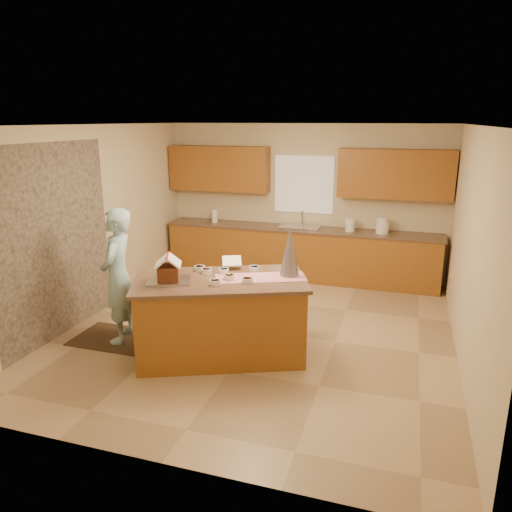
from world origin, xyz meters
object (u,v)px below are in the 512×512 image
(tinsel_tree, at_px, (290,252))
(gingerbread_house, at_px, (168,270))
(island_base, at_px, (221,319))
(boy, at_px, (118,276))

(tinsel_tree, relative_size, gingerbread_house, 1.51)
(island_base, distance_m, gingerbread_house, 0.87)
(island_base, height_order, boy, boy)
(island_base, xyz_separation_m, gingerbread_house, (-0.52, -0.27, 0.65))
(tinsel_tree, xyz_separation_m, gingerbread_house, (-1.26, -0.64, -0.15))
(boy, bearing_deg, tinsel_tree, 86.19)
(gingerbread_house, bearing_deg, island_base, 28.00)
(island_base, xyz_separation_m, tinsel_tree, (0.74, 0.37, 0.80))
(boy, bearing_deg, island_base, 76.08)
(boy, relative_size, gingerbread_house, 4.46)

